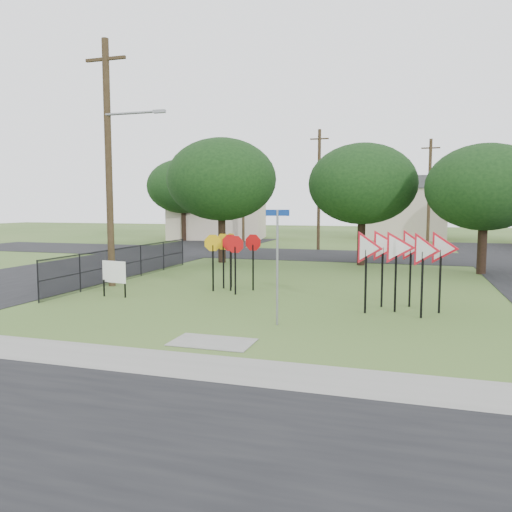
{
  "coord_description": "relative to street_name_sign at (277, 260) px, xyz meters",
  "views": [
    {
      "loc": [
        4.51,
        -13.5,
        3.34
      ],
      "look_at": [
        -0.53,
        3.0,
        1.6
      ],
      "focal_mm": 35.0,
      "sensor_mm": 36.0,
      "label": 1
    }
  ],
  "objects": [
    {
      "name": "far_pole_a",
      "position": [
        -3.05,
        24.15,
        2.76
      ],
      "size": [
        1.4,
        0.24,
        9.0
      ],
      "color": "#40311D",
      "rests_on": "ground"
    },
    {
      "name": "street_near",
      "position": [
        -1.05,
        -8.85,
        -1.83
      ],
      "size": [
        60.0,
        8.0,
        0.02
      ],
      "primitive_type": "cube",
      "color": "black",
      "rests_on": "ground"
    },
    {
      "name": "street_name_sign",
      "position": [
        0.0,
        0.0,
        0.0
      ],
      "size": [
        0.67,
        0.06,
        3.24
      ],
      "color": "gray",
      "rests_on": "ground"
    },
    {
      "name": "yield_sign_cluster",
      "position": [
        3.33,
        2.88,
        0.08
      ],
      "size": [
        3.23,
        2.32,
        2.62
      ],
      "color": "black",
      "rests_on": "ground"
    },
    {
      "name": "tree_far_left",
      "position": [
        -17.05,
        30.15,
        3.33
      ],
      "size": [
        6.8,
        6.8,
        7.73
      ],
      "color": "black",
      "rests_on": "ground"
    },
    {
      "name": "curb_pad",
      "position": [
        -1.05,
        -2.25,
        -1.83
      ],
      "size": [
        2.0,
        1.2,
        0.02
      ],
      "primitive_type": "cube",
      "color": "gray",
      "rests_on": "ground"
    },
    {
      "name": "fence_run",
      "position": [
        -8.65,
        6.4,
        -1.06
      ],
      "size": [
        0.05,
        11.55,
        1.5
      ],
      "color": "black",
      "rests_on": "ground"
    },
    {
      "name": "utility_pole_main",
      "position": [
        -8.29,
        4.64,
        3.37
      ],
      "size": [
        3.55,
        0.33,
        10.0
      ],
      "color": "#40311D",
      "rests_on": "ground"
    },
    {
      "name": "planting_strip",
      "position": [
        -1.05,
        -5.25,
        -1.83
      ],
      "size": [
        30.0,
        0.8,
        0.02
      ],
      "primitive_type": "cube",
      "color": "#3B5C22",
      "rests_on": "ground"
    },
    {
      "name": "info_board",
      "position": [
        -6.8,
        2.43,
        -0.95
      ],
      "size": [
        1.06,
        0.21,
        1.33
      ],
      "color": "black",
      "rests_on": "ground"
    },
    {
      "name": "street_far",
      "position": [
        -1.05,
        20.15,
        -1.83
      ],
      "size": [
        60.0,
        8.0,
        0.02
      ],
      "primitive_type": "cube",
      "color": "black",
      "rests_on": "ground"
    },
    {
      "name": "ground",
      "position": [
        -1.05,
        0.15,
        -1.84
      ],
      "size": [
        140.0,
        140.0,
        0.0
      ],
      "primitive_type": "plane",
      "color": "#3B5C22"
    },
    {
      "name": "far_pole_b",
      "position": [
        4.95,
        28.15,
        2.51
      ],
      "size": [
        1.4,
        0.24,
        8.5
      ],
      "color": "#40311D",
      "rests_on": "ground"
    },
    {
      "name": "street_left",
      "position": [
        -13.05,
        10.15,
        -1.83
      ],
      "size": [
        8.0,
        50.0,
        0.02
      ],
      "primitive_type": "cube",
      "color": "black",
      "rests_on": "ground"
    },
    {
      "name": "tree_near_mid",
      "position": [
        0.95,
        15.15,
        2.7
      ],
      "size": [
        6.0,
        6.0,
        6.8
      ],
      "color": "black",
      "rests_on": "ground"
    },
    {
      "name": "tree_near_right",
      "position": [
        6.95,
        13.15,
        2.38
      ],
      "size": [
        5.6,
        5.6,
        6.33
      ],
      "color": "black",
      "rests_on": "ground"
    },
    {
      "name": "far_pole_c",
      "position": [
        -11.05,
        30.15,
        2.76
      ],
      "size": [
        1.4,
        0.24,
        9.0
      ],
      "color": "#40311D",
      "rests_on": "ground"
    },
    {
      "name": "house_left",
      "position": [
        -15.05,
        34.15,
        1.81
      ],
      "size": [
        10.58,
        8.88,
        7.2
      ],
      "color": "beige",
      "rests_on": "ground"
    },
    {
      "name": "house_mid",
      "position": [
        2.95,
        40.15,
        1.31
      ],
      "size": [
        8.4,
        8.4,
        6.2
      ],
      "color": "beige",
      "rests_on": "ground"
    },
    {
      "name": "stop_sign_cluster",
      "position": [
        -3.19,
        5.04,
        -0.16
      ],
      "size": [
        2.11,
        1.77,
        2.24
      ],
      "color": "black",
      "rests_on": "ground"
    },
    {
      "name": "sidewalk",
      "position": [
        -1.05,
        -4.05,
        -1.83
      ],
      "size": [
        30.0,
        1.6,
        0.02
      ],
      "primitive_type": "cube",
      "color": "gray",
      "rests_on": "ground"
    },
    {
      "name": "tree_near_left",
      "position": [
        -7.05,
        14.15,
        3.01
      ],
      "size": [
        6.4,
        6.4,
        7.27
      ],
      "color": "black",
      "rests_on": "ground"
    }
  ]
}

